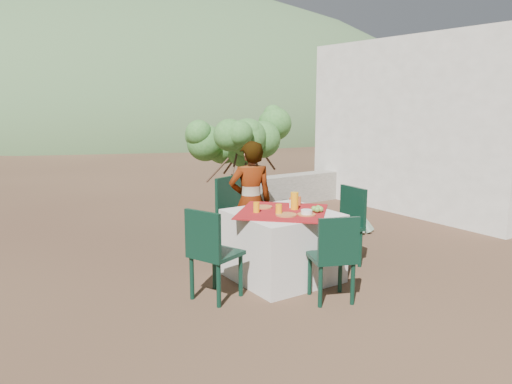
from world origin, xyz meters
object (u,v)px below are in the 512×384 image
chair_right (345,222)px  chair_near (334,254)px  agave (356,218)px  guesthouse (453,124)px  table (282,245)px  chair_left (211,250)px  person (251,201)px  juice_pitcher (295,201)px  chair_far (236,212)px  shrub_tree (245,146)px

chair_right → chair_near: bearing=-45.5°
agave → guesthouse: 3.34m
chair_right → agave: (1.22, 1.04, -0.32)m
chair_near → table: bearing=-67.6°
chair_left → person: 1.34m
juice_pitcher → chair_far: bearing=96.1°
chair_right → shrub_tree: shrub_tree is taller
person → chair_near: bearing=105.7°
table → agave: 2.36m
shrub_tree → chair_right: bearing=-85.5°
chair_left → person: (1.01, 0.85, 0.22)m
person → guesthouse: size_ratio=0.35×
table → chair_near: (0.01, -0.83, 0.11)m
chair_far → guesthouse: guesthouse is taller
chair_far → chair_near: (-0.04, -1.90, -0.06)m
chair_far → shrub_tree: (0.70, 0.89, 0.74)m
table → person: size_ratio=0.88×
chair_near → shrub_tree: bearing=-83.2°
guesthouse → person: bearing=-170.6°
table → guesthouse: guesthouse is taller
chair_far → chair_near: 1.90m
chair_right → person: (-0.85, 0.76, 0.22)m
agave → chair_near: bearing=-139.2°
guesthouse → chair_near: bearing=-155.0°
chair_far → shrub_tree: 1.35m
table → agave: (2.13, 1.01, -0.18)m
chair_far → chair_right: size_ratio=1.06×
person → juice_pitcher: bearing=115.6°
chair_near → shrub_tree: shrub_tree is taller
chair_far → shrub_tree: size_ratio=0.61×
table → chair_near: size_ratio=1.48×
chair_left → chair_right: bearing=-108.2°
chair_right → agave: chair_right is taller
chair_far → person: size_ratio=0.67×
table → person: bearing=85.5°
person → guesthouse: 5.22m
person → chair_far: bearing=-70.6°
chair_far → chair_left: bearing=-149.1°
table → chair_near: chair_near is taller
table → chair_right: chair_right is taller
chair_near → person: bearing=-70.1°
chair_right → shrub_tree: (-0.16, 1.99, 0.77)m
chair_far → agave: (2.08, -0.06, -0.35)m
chair_right → agave: bearing=133.3°
chair_far → person: bearing=-107.1°
person → agave: (2.07, 0.28, -0.54)m
juice_pitcher → agave: bearing=27.1°
juice_pitcher → chair_right: bearing=-2.3°
person → shrub_tree: (0.69, 1.23, 0.55)m
table → juice_pitcher: bearing=-0.2°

